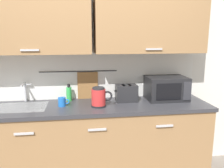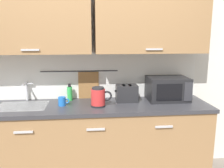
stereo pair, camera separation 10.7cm
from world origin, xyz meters
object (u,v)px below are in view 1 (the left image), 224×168
object	(u,v)px
electric_kettle	(99,97)
dish_soap_bottle	(69,94)
toaster	(126,93)
mug_near_sink	(62,102)
microwave	(166,88)

from	to	relation	value
electric_kettle	dish_soap_bottle	world-z (taller)	electric_kettle
toaster	electric_kettle	bearing A→B (deg)	-153.74
electric_kettle	mug_near_sink	bearing A→B (deg)	170.84
electric_kettle	mug_near_sink	xyz separation A→B (m)	(-0.39, 0.06, -0.05)
dish_soap_bottle	mug_near_sink	world-z (taller)	dish_soap_bottle
microwave	electric_kettle	distance (m)	0.83
electric_kettle	microwave	bearing A→B (deg)	12.05
microwave	mug_near_sink	size ratio (longest dim) A/B	3.83
microwave	dish_soap_bottle	size ratio (longest dim) A/B	2.35
mug_near_sink	dish_soap_bottle	bearing A→B (deg)	72.28
microwave	electric_kettle	size ratio (longest dim) A/B	2.03
microwave	electric_kettle	xyz separation A→B (m)	(-0.81, -0.17, -0.03)
dish_soap_bottle	toaster	xyz separation A→B (m)	(0.65, -0.11, 0.01)
dish_soap_bottle	mug_near_sink	distance (m)	0.22
microwave	toaster	xyz separation A→B (m)	(-0.48, -0.01, -0.04)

